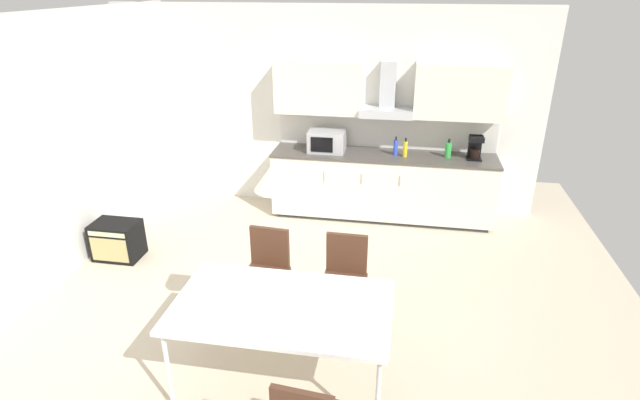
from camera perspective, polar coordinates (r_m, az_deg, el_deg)
ground_plane at (r=4.99m, az=-5.30°, el=-13.09°), size 7.25×8.21×0.02m
wall_back at (r=6.90m, az=0.26°, el=10.27°), size 5.80×0.10×2.71m
wall_left at (r=5.50m, az=-31.62°, el=3.03°), size 0.10×6.56×2.71m
kitchen_counter at (r=6.75m, az=7.08°, el=1.67°), size 2.93×0.65×0.89m
backsplash_tile at (r=6.82m, az=7.52°, el=7.83°), size 2.91×0.02×0.46m
upper_wall_cabinets at (r=6.53m, az=7.72°, el=12.32°), size 2.91×0.40×0.67m
microwave at (r=6.63m, az=0.79°, el=6.76°), size 0.48×0.35×0.28m
coffee_maker at (r=6.64m, az=17.30°, el=5.77°), size 0.18×0.19×0.30m
bottle_green at (r=6.61m, az=14.44°, el=5.61°), size 0.08×0.08×0.24m
bottle_yellow at (r=6.52m, az=9.71°, el=5.79°), size 0.06×0.06×0.25m
bottle_blue at (r=6.56m, az=8.64°, el=5.99°), size 0.06×0.06×0.25m
dining_table at (r=3.88m, az=-4.35°, el=-12.29°), size 1.66×0.96×0.74m
chair_far_left at (r=4.75m, az=-6.09°, el=-7.36°), size 0.43×0.43×0.87m
chair_far_right at (r=4.62m, az=2.87°, el=-8.21°), size 0.41×0.41×0.87m
guitar_amp at (r=6.25m, az=-22.16°, el=-4.27°), size 0.52×0.37×0.44m
pendant_lamp at (r=3.35m, az=-4.92°, el=2.98°), size 0.32×0.32×0.22m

